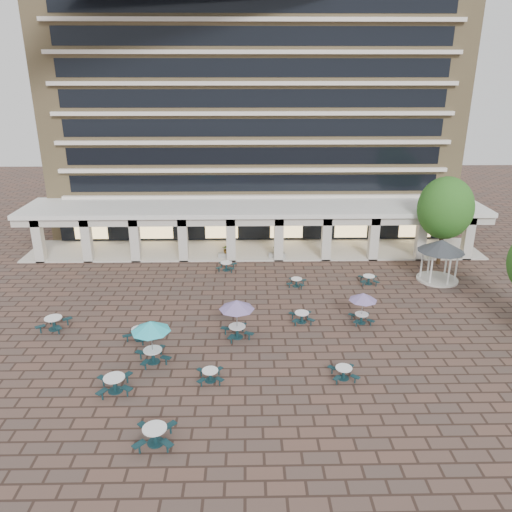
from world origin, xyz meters
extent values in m
plane|color=brown|center=(0.00, 0.00, 0.00)|extent=(120.00, 120.00, 0.00)
cube|color=#A1875B|center=(0.00, 25.50, 11.00)|extent=(40.00, 15.00, 22.00)
cube|color=silver|center=(0.00, 17.75, 4.50)|extent=(36.80, 0.50, 0.35)
cube|color=black|center=(0.00, 17.98, 5.80)|extent=(35.20, 0.05, 1.60)
cube|color=silver|center=(0.00, 17.75, 7.10)|extent=(36.80, 0.50, 0.35)
cube|color=black|center=(0.00, 17.98, 8.40)|extent=(35.20, 0.05, 1.60)
cube|color=silver|center=(0.00, 17.75, 9.70)|extent=(36.80, 0.50, 0.35)
cube|color=black|center=(0.00, 17.98, 11.00)|extent=(35.20, 0.05, 1.60)
cube|color=silver|center=(0.00, 17.75, 12.30)|extent=(36.80, 0.50, 0.35)
cube|color=black|center=(0.00, 17.98, 13.60)|extent=(35.20, 0.05, 1.60)
cube|color=silver|center=(0.00, 17.75, 14.90)|extent=(36.80, 0.50, 0.35)
cube|color=black|center=(0.00, 17.98, 16.20)|extent=(35.20, 0.05, 1.60)
cube|color=silver|center=(0.00, 17.75, 17.50)|extent=(36.80, 0.50, 0.35)
cube|color=black|center=(0.00, 17.98, 18.80)|extent=(35.20, 0.05, 1.60)
cube|color=silver|center=(0.00, 17.75, 20.10)|extent=(36.80, 0.50, 0.35)
cube|color=black|center=(0.00, 17.98, 21.40)|extent=(35.20, 0.05, 1.60)
cube|color=white|center=(0.00, 15.00, 4.20)|extent=(42.00, 6.60, 0.40)
cube|color=beige|center=(0.00, 12.15, 3.75)|extent=(42.00, 0.30, 0.90)
cube|color=black|center=(0.00, 17.70, 1.80)|extent=(38.00, 0.15, 3.20)
cube|color=beige|center=(0.00, 15.00, 0.06)|extent=(42.00, 6.00, 0.12)
cube|color=beige|center=(-19.00, 12.40, 2.00)|extent=(0.80, 0.80, 4.00)
cube|color=beige|center=(-14.78, 12.40, 2.00)|extent=(0.80, 0.80, 4.00)
cube|color=beige|center=(-10.56, 12.40, 2.00)|extent=(0.80, 0.80, 4.00)
cube|color=beige|center=(-6.33, 12.40, 2.00)|extent=(0.80, 0.80, 4.00)
cube|color=beige|center=(-2.11, 12.40, 2.00)|extent=(0.80, 0.80, 4.00)
cube|color=beige|center=(2.11, 12.40, 2.00)|extent=(0.80, 0.80, 4.00)
cube|color=beige|center=(6.33, 12.40, 2.00)|extent=(0.80, 0.80, 4.00)
cube|color=beige|center=(10.56, 12.40, 2.00)|extent=(0.80, 0.80, 4.00)
cube|color=beige|center=(14.78, 12.40, 2.00)|extent=(0.80, 0.80, 4.00)
cube|color=beige|center=(19.00, 12.40, 2.00)|extent=(0.80, 0.80, 4.00)
cube|color=#FFD88C|center=(-16.00, 17.55, 1.60)|extent=(3.20, 0.08, 2.40)
cube|color=#FFD88C|center=(-9.60, 17.55, 1.60)|extent=(3.20, 0.08, 2.40)
cube|color=#FFD88C|center=(-3.20, 17.55, 1.60)|extent=(3.20, 0.08, 2.40)
cube|color=#FFD88C|center=(3.20, 17.55, 1.60)|extent=(3.20, 0.08, 2.40)
cube|color=#FFD88C|center=(9.60, 17.55, 1.60)|extent=(3.20, 0.08, 2.40)
cube|color=#FFD88C|center=(16.00, 17.55, 1.60)|extent=(3.20, 0.08, 2.40)
cylinder|color=#123037|center=(-7.72, -7.00, 0.02)|extent=(0.79, 0.79, 0.05)
cylinder|color=#123037|center=(-7.72, -7.00, 0.37)|extent=(0.20, 0.20, 0.75)
cylinder|color=white|center=(-7.72, -7.00, 0.82)|extent=(1.13, 1.13, 0.06)
cube|color=#123037|center=(-7.24, -6.26, 0.50)|extent=(0.60, 0.69, 0.06)
cylinder|color=#123037|center=(-7.24, -6.26, 0.24)|extent=(0.09, 0.09, 0.47)
cube|color=#123037|center=(-8.46, -6.53, 0.50)|extent=(0.69, 0.60, 0.06)
cylinder|color=#123037|center=(-8.46, -6.53, 0.24)|extent=(0.09, 0.09, 0.47)
cube|color=#123037|center=(-8.19, -7.75, 0.50)|extent=(0.60, 0.69, 0.06)
cylinder|color=#123037|center=(-8.19, -7.75, 0.24)|extent=(0.09, 0.09, 0.47)
cube|color=#123037|center=(-6.97, -7.48, 0.50)|extent=(0.69, 0.60, 0.06)
cylinder|color=#123037|center=(-6.97, -7.48, 0.24)|extent=(0.09, 0.09, 0.47)
cylinder|color=#123037|center=(-4.91, -11.00, 0.02)|extent=(0.78, 0.78, 0.04)
cylinder|color=#123037|center=(-4.91, -11.00, 0.37)|extent=(0.20, 0.20, 0.74)
cylinder|color=white|center=(-4.91, -11.00, 0.81)|extent=(1.12, 1.12, 0.06)
cube|color=#123037|center=(-4.31, -10.37, 0.49)|extent=(0.65, 0.66, 0.06)
cylinder|color=#123037|center=(-4.31, -10.37, 0.23)|extent=(0.09, 0.09, 0.47)
cube|color=#123037|center=(-5.54, -10.40, 0.49)|extent=(0.66, 0.65, 0.06)
cylinder|color=#123037|center=(-5.54, -10.40, 0.23)|extent=(0.09, 0.09, 0.47)
cube|color=#123037|center=(-5.51, -11.63, 0.49)|extent=(0.65, 0.66, 0.06)
cylinder|color=#123037|center=(-5.51, -11.63, 0.23)|extent=(0.09, 0.09, 0.47)
cube|color=#123037|center=(-4.28, -11.60, 0.49)|extent=(0.66, 0.65, 0.06)
cylinder|color=#123037|center=(-4.28, -11.60, 0.23)|extent=(0.09, 0.09, 0.47)
cylinder|color=#123037|center=(4.57, -6.07, 0.02)|extent=(0.64, 0.64, 0.04)
cylinder|color=#123037|center=(4.57, -6.07, 0.30)|extent=(0.16, 0.16, 0.60)
cylinder|color=white|center=(4.57, -6.07, 0.67)|extent=(0.92, 0.92, 0.05)
cube|color=#123037|center=(5.03, -5.52, 0.40)|extent=(0.52, 0.55, 0.05)
cylinder|color=#123037|center=(5.03, -5.52, 0.19)|extent=(0.07, 0.07, 0.38)
cube|color=#123037|center=(4.02, -5.62, 0.40)|extent=(0.55, 0.52, 0.05)
cylinder|color=#123037|center=(4.02, -5.62, 0.19)|extent=(0.07, 0.07, 0.38)
cube|color=#123037|center=(4.11, -6.62, 0.40)|extent=(0.52, 0.55, 0.05)
cylinder|color=#123037|center=(4.11, -6.62, 0.19)|extent=(0.07, 0.07, 0.38)
cube|color=#123037|center=(5.12, -6.53, 0.40)|extent=(0.55, 0.52, 0.05)
cylinder|color=#123037|center=(5.12, -6.53, 0.19)|extent=(0.07, 0.07, 0.38)
cylinder|color=#123037|center=(-6.19, -4.22, 0.02)|extent=(0.76, 0.76, 0.04)
cylinder|color=#123037|center=(-6.19, -4.22, 0.36)|extent=(0.20, 0.20, 0.72)
cylinder|color=white|center=(-6.19, -4.22, 0.79)|extent=(1.09, 1.09, 0.05)
cube|color=#123037|center=(-5.88, -3.43, 0.48)|extent=(0.50, 0.67, 0.05)
cylinder|color=#123037|center=(-5.88, -3.43, 0.23)|extent=(0.09, 0.09, 0.46)
cube|color=#123037|center=(-6.98, -3.91, 0.48)|extent=(0.67, 0.50, 0.05)
cylinder|color=#123037|center=(-6.98, -3.91, 0.23)|extent=(0.09, 0.09, 0.46)
cube|color=#123037|center=(-6.50, -5.01, 0.48)|extent=(0.50, 0.67, 0.05)
cylinder|color=#123037|center=(-6.50, -5.01, 0.23)|extent=(0.09, 0.09, 0.46)
cube|color=#123037|center=(-5.40, -4.53, 0.48)|extent=(0.67, 0.50, 0.05)
cylinder|color=#123037|center=(-5.40, -4.53, 0.23)|extent=(0.09, 0.09, 0.46)
cylinder|color=gray|center=(-6.19, -4.22, 1.31)|extent=(0.05, 0.05, 2.61)
cone|color=#2BBDCF|center=(-6.19, -4.22, 2.34)|extent=(2.29, 2.29, 0.60)
cylinder|color=#123037|center=(-2.75, -6.16, 0.02)|extent=(0.62, 0.62, 0.04)
cylinder|color=#123037|center=(-2.75, -6.16, 0.29)|extent=(0.16, 0.16, 0.59)
cylinder|color=white|center=(-2.75, -6.16, 0.65)|extent=(0.89, 0.89, 0.04)
cube|color=#123037|center=(-2.31, -5.63, 0.39)|extent=(0.50, 0.54, 0.04)
cylinder|color=#123037|center=(-2.31, -5.63, 0.19)|extent=(0.07, 0.07, 0.37)
cube|color=#123037|center=(-3.28, -5.72, 0.39)|extent=(0.54, 0.50, 0.04)
cylinder|color=#123037|center=(-3.28, -5.72, 0.19)|extent=(0.07, 0.07, 0.37)
cube|color=#123037|center=(-3.19, -6.69, 0.39)|extent=(0.50, 0.54, 0.04)
cylinder|color=#123037|center=(-3.19, -6.69, 0.19)|extent=(0.07, 0.07, 0.37)
cube|color=#123037|center=(-2.21, -6.60, 0.39)|extent=(0.54, 0.50, 0.04)
cylinder|color=#123037|center=(-2.21, -6.60, 0.19)|extent=(0.07, 0.07, 0.37)
cylinder|color=#123037|center=(-1.36, -1.43, 0.02)|extent=(0.75, 0.75, 0.04)
cylinder|color=#123037|center=(-1.36, -1.43, 0.35)|extent=(0.19, 0.19, 0.70)
cylinder|color=white|center=(-1.36, -1.43, 0.78)|extent=(1.07, 1.07, 0.05)
cube|color=#123037|center=(-1.01, -0.68, 0.47)|extent=(0.52, 0.66, 0.05)
cylinder|color=#123037|center=(-1.01, -0.68, 0.22)|extent=(0.09, 0.09, 0.45)
cube|color=#123037|center=(-2.11, -1.08, 0.47)|extent=(0.66, 0.52, 0.05)
cylinder|color=#123037|center=(-2.11, -1.08, 0.22)|extent=(0.09, 0.09, 0.45)
cube|color=#123037|center=(-1.70, -2.19, 0.47)|extent=(0.52, 0.66, 0.05)
cylinder|color=#123037|center=(-1.70, -2.19, 0.22)|extent=(0.09, 0.09, 0.45)
cube|color=#123037|center=(-0.60, -1.78, 0.47)|extent=(0.66, 0.52, 0.05)
cylinder|color=#123037|center=(-0.60, -1.78, 0.22)|extent=(0.09, 0.09, 0.45)
cylinder|color=gray|center=(-1.36, -1.43, 1.28)|extent=(0.05, 0.05, 2.56)
cone|color=#7C66A3|center=(-1.36, -1.43, 2.29)|extent=(2.24, 2.24, 0.59)
cylinder|color=#123037|center=(2.96, 0.54, 0.02)|extent=(0.67, 0.67, 0.04)
cylinder|color=#123037|center=(2.96, 0.54, 0.31)|extent=(0.17, 0.17, 0.63)
cylinder|color=white|center=(2.96, 0.54, 0.69)|extent=(0.95, 0.95, 0.05)
cube|color=#123037|center=(3.43, 1.11, 0.42)|extent=(0.54, 0.57, 0.05)
cylinder|color=#123037|center=(3.43, 1.11, 0.20)|extent=(0.08, 0.08, 0.40)
cube|color=#123037|center=(2.38, 1.00, 0.42)|extent=(0.57, 0.54, 0.05)
cylinder|color=#123037|center=(2.38, 1.00, 0.20)|extent=(0.08, 0.08, 0.40)
cube|color=#123037|center=(2.49, -0.04, 0.42)|extent=(0.54, 0.57, 0.05)
cylinder|color=#123037|center=(2.49, -0.04, 0.20)|extent=(0.08, 0.08, 0.40)
cube|color=#123037|center=(3.53, 0.07, 0.42)|extent=(0.57, 0.54, 0.05)
cylinder|color=#123037|center=(3.53, 0.07, 0.20)|extent=(0.08, 0.08, 0.40)
cylinder|color=#123037|center=(-13.38, -0.13, 0.02)|extent=(0.78, 0.78, 0.04)
cylinder|color=#123037|center=(-13.38, -0.13, 0.37)|extent=(0.20, 0.20, 0.74)
cylinder|color=white|center=(-13.38, -0.13, 0.81)|extent=(1.11, 1.11, 0.06)
cube|color=#123037|center=(-12.68, 0.39, 0.49)|extent=(0.68, 0.62, 0.06)
cylinder|color=#123037|center=(-12.68, 0.39, 0.23)|extent=(0.09, 0.09, 0.47)
cube|color=#123037|center=(-13.90, 0.56, 0.49)|extent=(0.62, 0.68, 0.06)
cylinder|color=#123037|center=(-13.90, 0.56, 0.23)|extent=(0.09, 0.09, 0.47)
cube|color=#123037|center=(-14.07, -0.66, 0.49)|extent=(0.68, 0.62, 0.06)
cylinder|color=#123037|center=(-14.07, -0.66, 0.23)|extent=(0.09, 0.09, 0.47)
cube|color=#123037|center=(-12.85, -0.83, 0.49)|extent=(0.62, 0.68, 0.06)
cylinder|color=#123037|center=(-12.85, -0.83, 0.23)|extent=(0.09, 0.09, 0.47)
cylinder|color=#123037|center=(-7.48, -1.58, 0.02)|extent=(0.71, 0.71, 0.04)
cylinder|color=#123037|center=(-7.48, -1.58, 0.34)|extent=(0.18, 0.18, 0.67)
cylinder|color=white|center=(-7.48, -1.58, 0.74)|extent=(1.02, 1.02, 0.05)
cube|color=#123037|center=(-6.75, -1.28, 0.45)|extent=(0.62, 0.48, 0.05)
cylinder|color=#123037|center=(-6.75, -1.28, 0.21)|extent=(0.08, 0.08, 0.43)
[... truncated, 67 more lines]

